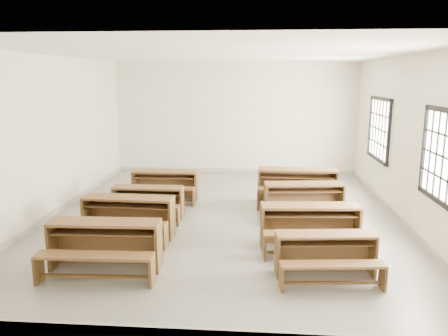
# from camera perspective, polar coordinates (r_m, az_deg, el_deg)

# --- Properties ---
(room) EXTENTS (8.50, 8.50, 3.20)m
(room) POSITION_cam_1_polar(r_m,az_deg,el_deg) (8.52, 0.61, 7.54)
(room) COLOR gray
(room) RESTS_ON ground
(desk_set_0) EXTENTS (1.64, 0.88, 0.73)m
(desk_set_0) POSITION_cam_1_polar(r_m,az_deg,el_deg) (6.66, -15.37, -9.34)
(desk_set_0) COLOR brown
(desk_set_0) RESTS_ON ground
(desk_set_1) EXTENTS (1.63, 0.89, 0.72)m
(desk_set_1) POSITION_cam_1_polar(r_m,az_deg,el_deg) (7.88, -12.46, -5.89)
(desk_set_1) COLOR brown
(desk_set_1) RESTS_ON ground
(desk_set_2) EXTENTS (1.41, 0.74, 0.63)m
(desk_set_2) POSITION_cam_1_polar(r_m,az_deg,el_deg) (8.86, -9.94, -4.14)
(desk_set_2) COLOR brown
(desk_set_2) RESTS_ON ground
(desk_set_3) EXTENTS (1.50, 0.78, 0.67)m
(desk_set_3) POSITION_cam_1_polar(r_m,az_deg,el_deg) (10.11, -7.76, -1.96)
(desk_set_3) COLOR brown
(desk_set_3) RESTS_ON ground
(desk_set_4) EXTENTS (1.45, 0.85, 0.63)m
(desk_set_4) POSITION_cam_1_polar(r_m,az_deg,el_deg) (6.40, 13.16, -10.63)
(desk_set_4) COLOR brown
(desk_set_4) RESTS_ON ground
(desk_set_5) EXTENTS (1.67, 0.95, 0.72)m
(desk_set_5) POSITION_cam_1_polar(r_m,az_deg,el_deg) (7.35, 11.21, -7.12)
(desk_set_5) COLOR brown
(desk_set_5) RESTS_ON ground
(desk_set_6) EXTENTS (1.65, 0.98, 0.70)m
(desk_set_6) POSITION_cam_1_polar(r_m,az_deg,el_deg) (8.88, 10.45, -3.85)
(desk_set_6) COLOR brown
(desk_set_6) RESTS_ON ground
(desk_set_7) EXTENTS (1.76, 0.95, 0.78)m
(desk_set_7) POSITION_cam_1_polar(r_m,az_deg,el_deg) (9.81, 9.54, -2.05)
(desk_set_7) COLOR brown
(desk_set_7) RESTS_ON ground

